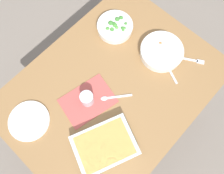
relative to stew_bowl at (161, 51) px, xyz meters
name	(u,v)px	position (x,y,z in m)	size (l,w,h in m)	color
ground_plane	(112,114)	(0.35, -0.07, -0.77)	(6.00, 6.00, 0.00)	slate
dining_table	(112,92)	(0.35, -0.07, -0.12)	(1.20, 0.90, 0.74)	olive
placemat	(88,101)	(0.50, -0.11, -0.03)	(0.28, 0.20, 0.00)	#B24C47
stew_bowl	(161,51)	(0.00, 0.00, 0.00)	(0.25, 0.25, 0.06)	silver
broccoli_bowl	(115,27)	(0.06, -0.31, 0.00)	(0.22, 0.22, 0.06)	silver
baking_dish	(105,146)	(0.61, 0.13, 0.00)	(0.36, 0.32, 0.06)	silver
drink_cup	(87,99)	(0.50, -0.11, 0.01)	(0.07, 0.07, 0.08)	#B2BCC6
side_plate	(29,121)	(0.79, -0.26, -0.03)	(0.22, 0.22, 0.01)	white
spoon_by_stew	(168,67)	(0.04, 0.08, -0.03)	(0.09, 0.17, 0.01)	silver
spoon_by_broccoli	(116,35)	(0.09, -0.28, -0.03)	(0.13, 0.15, 0.01)	silver
spoon_spare	(112,98)	(0.39, -0.03, -0.03)	(0.15, 0.13, 0.01)	silver
fork_on_table	(191,60)	(-0.09, 0.16, -0.03)	(0.10, 0.16, 0.01)	silver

